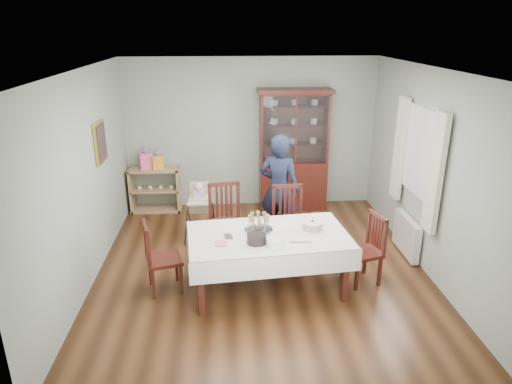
{
  "coord_description": "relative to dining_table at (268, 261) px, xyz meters",
  "views": [
    {
      "loc": [
        -0.46,
        -5.59,
        3.21
      ],
      "look_at": [
        -0.06,
        0.2,
        1.07
      ],
      "focal_mm": 32.0,
      "sensor_mm": 36.0,
      "label": 1
    }
  ],
  "objects": [
    {
      "name": "chair_far_right",
      "position": [
        0.38,
        0.87,
        -0.08
      ],
      "size": [
        0.47,
        0.47,
        1.04
      ],
      "rotation": [
        0.0,
        0.0,
        0.02
      ],
      "color": "#4C1C13",
      "rests_on": "floor"
    },
    {
      "name": "picture_frame",
      "position": [
        -2.26,
        1.29,
        1.27
      ],
      "size": [
        0.04,
        0.48,
        0.58
      ],
      "primitive_type": "cube",
      "color": "gold",
      "rests_on": "room_shell"
    },
    {
      "name": "chair_end_left",
      "position": [
        -1.33,
        0.05,
        -0.11
      ],
      "size": [
        0.52,
        0.52,
        0.94
      ],
      "rotation": [
        0.0,
        0.0,
        1.84
      ],
      "color": "#4C1C13",
      "rests_on": "floor"
    },
    {
      "name": "dining_table",
      "position": [
        0.0,
        0.0,
        0.0
      ],
      "size": [
        2.1,
        1.34,
        0.76
      ],
      "rotation": [
        0.0,
        0.0,
        0.1
      ],
      "color": "#4C1C13",
      "rests_on": "floor"
    },
    {
      "name": "room_shell",
      "position": [
        -0.04,
        1.02,
        1.32
      ],
      "size": [
        5.0,
        5.0,
        5.0
      ],
      "color": "#9EAA99",
      "rests_on": "floor"
    },
    {
      "name": "plate_stack_white",
      "position": [
        0.05,
        -0.31,
        0.42
      ],
      "size": [
        0.27,
        0.27,
        0.09
      ],
      "primitive_type": "cylinder",
      "rotation": [
        0.0,
        0.0,
        -0.3
      ],
      "color": "white",
      "rests_on": "dining_table"
    },
    {
      "name": "plate_stack_dark",
      "position": [
        -0.16,
        -0.22,
        0.43
      ],
      "size": [
        0.29,
        0.29,
        0.11
      ],
      "primitive_type": "cylinder",
      "rotation": [
        0.0,
        0.0,
        -0.3
      ],
      "color": "black",
      "rests_on": "dining_table"
    },
    {
      "name": "window",
      "position": [
        2.18,
        0.79,
        1.17
      ],
      "size": [
        0.04,
        1.02,
        1.22
      ],
      "primitive_type": "cube",
      "color": "white",
      "rests_on": "room_shell"
    },
    {
      "name": "radiator",
      "position": [
        2.12,
        0.79,
        -0.08
      ],
      "size": [
        0.1,
        0.8,
        0.55
      ],
      "primitive_type": "cube",
      "color": "white",
      "rests_on": "floor"
    },
    {
      "name": "curtain_left",
      "position": [
        2.12,
        0.17,
        1.07
      ],
      "size": [
        0.07,
        0.3,
        1.55
      ],
      "primitive_type": "cube",
      "color": "silver",
      "rests_on": "room_shell"
    },
    {
      "name": "high_chair",
      "position": [
        -0.92,
        1.5,
        -0.02
      ],
      "size": [
        0.44,
        0.44,
        0.94
      ],
      "rotation": [
        0.0,
        0.0,
        -0.07
      ],
      "color": "black",
      "rests_on": "floor"
    },
    {
      "name": "gift_bag_orange",
      "position": [
        -1.71,
        2.75,
        0.57
      ],
      "size": [
        0.21,
        0.16,
        0.34
      ],
      "color": "gold",
      "rests_on": "sideboard"
    },
    {
      "name": "napkin_stack",
      "position": [
        -0.59,
        -0.23,
        0.38
      ],
      "size": [
        0.15,
        0.15,
        0.02
      ],
      "primitive_type": "cube",
      "rotation": [
        0.0,
        0.0,
        -0.14
      ],
      "color": "#FF5D93",
      "rests_on": "dining_table"
    },
    {
      "name": "cake_knife",
      "position": [
        0.36,
        -0.26,
        0.38
      ],
      "size": [
        0.27,
        0.04,
        0.01
      ],
      "primitive_type": "cube",
      "rotation": [
        0.0,
        0.0,
        -0.05
      ],
      "color": "silver",
      "rests_on": "dining_table"
    },
    {
      "name": "woman",
      "position": [
        0.3,
        1.4,
        0.46
      ],
      "size": [
        0.73,
        0.62,
        1.7
      ],
      "primitive_type": "imported",
      "rotation": [
        0.0,
        0.0,
        2.74
      ],
      "color": "#151B30",
      "rests_on": "floor"
    },
    {
      "name": "chair_far_left",
      "position": [
        -0.51,
        0.91,
        -0.06
      ],
      "size": [
        0.55,
        0.55,
        1.08
      ],
      "rotation": [
        0.0,
        0.0,
        0.16
      ],
      "color": "#4C1C13",
      "rests_on": "floor"
    },
    {
      "name": "gift_bag_pink",
      "position": [
        -1.91,
        2.75,
        0.59
      ],
      "size": [
        0.25,
        0.2,
        0.4
      ],
      "color": "#FF5D93",
      "rests_on": "sideboard"
    },
    {
      "name": "champagne_tray",
      "position": [
        -0.11,
        0.12,
        0.44
      ],
      "size": [
        0.36,
        0.36,
        0.22
      ],
      "color": "silver",
      "rests_on": "dining_table"
    },
    {
      "name": "chair_end_right",
      "position": [
        1.26,
        0.08,
        -0.11
      ],
      "size": [
        0.52,
        0.52,
        0.93
      ],
      "rotation": [
        0.0,
        0.0,
        -1.29
      ],
      "color": "#4C1C13",
      "rests_on": "floor"
    },
    {
      "name": "china_cabinet",
      "position": [
        0.71,
        2.75,
        0.74
      ],
      "size": [
        1.3,
        0.48,
        2.18
      ],
      "color": "#4C1C13",
      "rests_on": "floor"
    },
    {
      "name": "curtain_right",
      "position": [
        2.12,
        1.41,
        1.07
      ],
      "size": [
        0.07,
        0.3,
        1.55
      ],
      "primitive_type": "cube",
      "color": "silver",
      "rests_on": "room_shell"
    },
    {
      "name": "sideboard",
      "position": [
        -1.79,
        2.77,
        0.02
      ],
      "size": [
        0.9,
        0.38,
        0.8
      ],
      "color": "tan",
      "rests_on": "floor"
    },
    {
      "name": "cutlery",
      "position": [
        -0.53,
        -0.04,
        0.38
      ],
      "size": [
        0.14,
        0.19,
        0.01
      ],
      "primitive_type": null,
      "rotation": [
        0.0,
        0.0,
        0.16
      ],
      "color": "silver",
      "rests_on": "dining_table"
    },
    {
      "name": "birthday_cake",
      "position": [
        0.57,
        0.1,
        0.43
      ],
      "size": [
        0.29,
        0.29,
        0.2
      ],
      "color": "white",
      "rests_on": "dining_table"
    },
    {
      "name": "floor",
      "position": [
        -0.04,
        0.49,
        -0.38
      ],
      "size": [
        5.0,
        5.0,
        0.0
      ],
      "primitive_type": "plane",
      "color": "#593319",
      "rests_on": "ground"
    }
  ]
}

